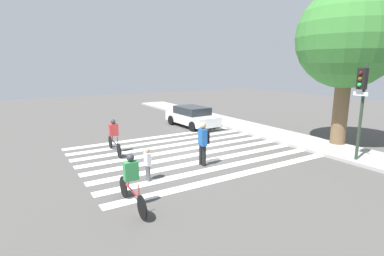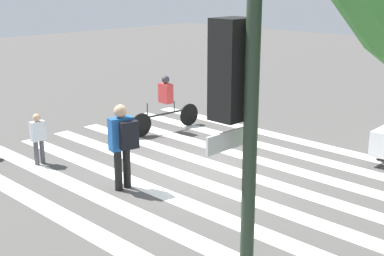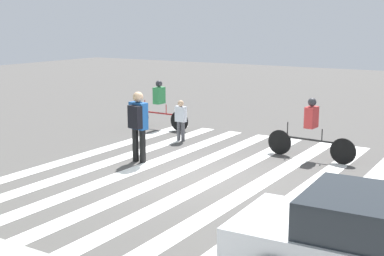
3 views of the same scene
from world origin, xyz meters
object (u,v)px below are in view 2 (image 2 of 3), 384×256
Objects in this scene: pedestrian_child_with_backpack at (123,141)px; pedestrian_adult_blue_shirt at (38,136)px; traffic_light at (238,144)px; cyclist_mid_street at (166,102)px.

pedestrian_adult_blue_shirt is (0.44, -2.65, -0.36)m from pedestrian_child_with_backpack.
pedestrian_child_with_backpack is at bearing -119.25° from traffic_light.
cyclist_mid_street is (-6.74, -8.21, -2.05)m from traffic_light.
pedestrian_child_with_backpack is 1.47× the size of pedestrian_adult_blue_shirt.
cyclist_mid_street is at bearing -129.41° from traffic_light.
pedestrian_adult_blue_shirt is at bearing 3.53° from cyclist_mid_street.
pedestrian_child_with_backpack is 2.71m from pedestrian_adult_blue_shirt.
traffic_light reaches higher than cyclist_mid_street.
traffic_light is 1.71× the size of cyclist_mid_street.
traffic_light is 10.82m from cyclist_mid_street.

